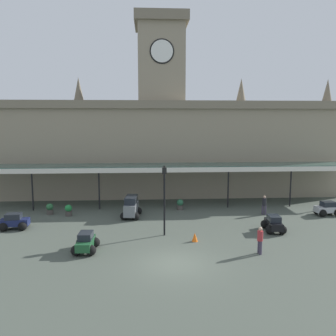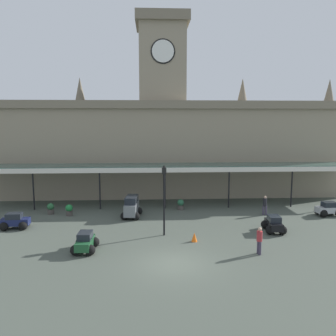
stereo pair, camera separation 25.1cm
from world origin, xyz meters
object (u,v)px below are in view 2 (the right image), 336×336
traffic_cone (194,237)px  planter_by_canopy (181,204)px  pedestrian_crossing_forecourt (265,205)px  car_green_sedan (85,243)px  planter_forecourt_centre (69,210)px  car_silver_sedan (328,210)px  car_black_sedan (274,225)px  car_grey_van (132,208)px  pedestrian_near_entrance (259,240)px  planter_near_kerb (51,208)px  car_navy_sedan (15,222)px  victorian_lamppost (164,192)px

traffic_cone → planter_by_canopy: planter_by_canopy is taller
pedestrian_crossing_forecourt → car_green_sedan: bearing=-151.3°
pedestrian_crossing_forecourt → planter_forecourt_centre: pedestrian_crossing_forecourt is taller
car_silver_sedan → planter_forecourt_centre: car_silver_sedan is taller
car_black_sedan → traffic_cone: 6.29m
planter_by_canopy → car_green_sedan: bearing=-124.9°
car_grey_van → pedestrian_near_entrance: 11.79m
car_grey_van → pedestrian_crossing_forecourt: 11.36m
planter_by_canopy → car_black_sedan: bearing=-46.5°
planter_forecourt_centre → planter_near_kerb: same height
car_silver_sedan → car_grey_van: bearing=178.7°
car_grey_van → car_navy_sedan: (-8.54, -2.70, -0.30)m
victorian_lamppost → planter_by_canopy: size_ratio=5.17×
car_grey_van → pedestrian_near_entrance: bearing=-46.4°
pedestrian_crossing_forecourt → car_grey_van: bearing=-179.6°
traffic_cone → victorian_lamppost: bearing=144.5°
pedestrian_near_entrance → car_silver_sedan: bearing=43.5°
pedestrian_crossing_forecourt → traffic_cone: bearing=-137.7°
victorian_lamppost → planter_near_kerb: (-9.60, 6.04, -2.59)m
planter_forecourt_centre → planter_near_kerb: bearing=161.5°
pedestrian_crossing_forecourt → planter_by_canopy: size_ratio=1.74×
car_green_sedan → car_navy_sedan: bearing=141.8°
pedestrian_near_entrance → planter_by_canopy: pedestrian_near_entrance is taller
pedestrian_crossing_forecourt → traffic_cone: size_ratio=2.75×
victorian_lamppost → traffic_cone: size_ratio=8.18×
traffic_cone → planter_near_kerb: 13.75m
pedestrian_near_entrance → car_black_sedan: bearing=60.1°
car_navy_sedan → planter_near_kerb: size_ratio=2.20×
planter_by_canopy → traffic_cone: bearing=-88.6°
car_grey_van → planter_by_canopy: size_ratio=2.59×
car_navy_sedan → pedestrian_near_entrance: pedestrian_near_entrance is taller
car_green_sedan → car_grey_van: bearing=71.8°
pedestrian_near_entrance → car_grey_van: bearing=133.6°
pedestrian_crossing_forecourt → victorian_lamppost: (-8.82, -4.83, 2.17)m
car_navy_sedan → planter_forecourt_centre: car_navy_sedan is taller
planter_by_canopy → car_navy_sedan: bearing=-159.1°
car_grey_van → traffic_cone: car_grey_van is taller
car_navy_sedan → planter_near_kerb: bearing=69.6°
car_silver_sedan → car_navy_sedan: 25.35m
planter_forecourt_centre → car_grey_van: bearing=-7.7°
traffic_cone → car_grey_van: bearing=126.2°
pedestrian_crossing_forecourt → planter_near_kerb: size_ratio=1.74×
pedestrian_crossing_forecourt → planter_by_canopy: bearing=163.3°
car_green_sedan → car_silver_sedan: 20.43m
car_navy_sedan → planter_near_kerb: car_navy_sedan is taller
car_black_sedan → car_grey_van: (-10.53, 4.36, 0.30)m
car_black_sedan → pedestrian_near_entrance: size_ratio=1.27×
car_grey_van → car_black_sedan: bearing=-22.5°
pedestrian_near_entrance → victorian_lamppost: 7.09m
car_silver_sedan → victorian_lamppost: (-14.16, -4.36, 2.58)m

